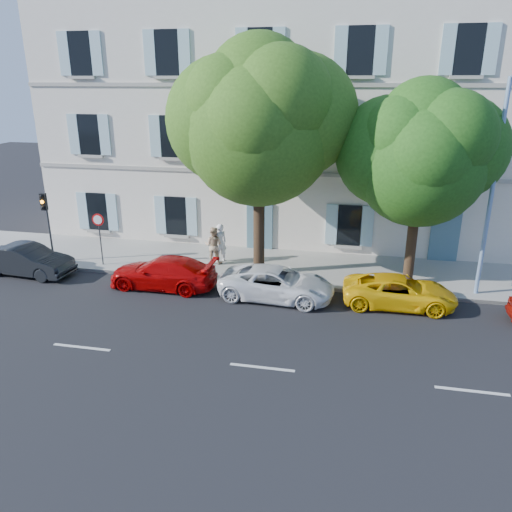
% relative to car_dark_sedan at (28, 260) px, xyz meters
% --- Properties ---
extents(ground, '(90.00, 90.00, 0.00)m').
position_rel_car_dark_sedan_xyz_m(ground, '(11.65, -1.39, -0.68)').
color(ground, black).
extents(sidewalk, '(36.00, 4.50, 0.15)m').
position_rel_car_dark_sedan_xyz_m(sidewalk, '(11.65, 3.06, -0.60)').
color(sidewalk, '#A09E96').
rests_on(sidewalk, ground).
extents(kerb, '(36.00, 0.16, 0.16)m').
position_rel_car_dark_sedan_xyz_m(kerb, '(11.65, 0.89, -0.60)').
color(kerb, '#9E998E').
rests_on(kerb, ground).
extents(building, '(28.00, 7.00, 12.00)m').
position_rel_car_dark_sedan_xyz_m(building, '(11.65, 8.81, 5.32)').
color(building, silver).
rests_on(building, ground).
extents(car_dark_sedan, '(4.22, 1.77, 1.36)m').
position_rel_car_dark_sedan_xyz_m(car_dark_sedan, '(0.00, 0.00, 0.00)').
color(car_dark_sedan, black).
rests_on(car_dark_sedan, ground).
extents(car_red_coupe, '(4.55, 1.93, 1.31)m').
position_rel_car_dark_sedan_xyz_m(car_red_coupe, '(6.41, -0.13, -0.02)').
color(car_red_coupe, '#B20505').
rests_on(car_red_coupe, ground).
extents(car_white_coupe, '(4.67, 2.38, 1.26)m').
position_rel_car_dark_sedan_xyz_m(car_white_coupe, '(11.24, -0.28, -0.05)').
color(car_white_coupe, white).
rests_on(car_white_coupe, ground).
extents(car_yellow_supercar, '(4.31, 2.06, 1.19)m').
position_rel_car_dark_sedan_xyz_m(car_yellow_supercar, '(15.95, -0.02, -0.08)').
color(car_yellow_supercar, yellow).
rests_on(car_yellow_supercar, ground).
extents(tree_left, '(6.17, 6.17, 9.57)m').
position_rel_car_dark_sedan_xyz_m(tree_left, '(10.07, 1.94, 5.63)').
color(tree_left, '#3A2819').
rests_on(tree_left, sidewalk).
extents(tree_right, '(5.15, 5.15, 7.94)m').
position_rel_car_dark_sedan_xyz_m(tree_right, '(16.44, 2.09, 4.56)').
color(tree_right, '#3A2819').
rests_on(tree_right, sidewalk).
extents(traffic_light, '(0.27, 0.37, 3.27)m').
position_rel_car_dark_sedan_xyz_m(traffic_light, '(0.31, 1.34, 1.84)').
color(traffic_light, '#383A3D').
rests_on(traffic_light, sidewalk).
extents(road_sign, '(0.56, 0.08, 2.43)m').
position_rel_car_dark_sedan_xyz_m(road_sign, '(2.79, 1.48, 1.22)').
color(road_sign, '#383A3D').
rests_on(road_sign, sidewalk).
extents(street_lamp, '(0.28, 1.76, 8.26)m').
position_rel_car_dark_sedan_xyz_m(street_lamp, '(19.05, 1.33, 4.15)').
color(street_lamp, '#7293BF').
rests_on(street_lamp, sidewalk).
extents(pedestrian_a, '(0.79, 0.74, 1.82)m').
position_rel_car_dark_sedan_xyz_m(pedestrian_a, '(8.00, 3.02, 0.38)').
color(pedestrian_a, white).
rests_on(pedestrian_a, sidewalk).
extents(pedestrian_b, '(0.85, 0.67, 1.73)m').
position_rel_car_dark_sedan_xyz_m(pedestrian_b, '(7.78, 2.70, 0.34)').
color(pedestrian_b, tan).
rests_on(pedestrian_b, sidewalk).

